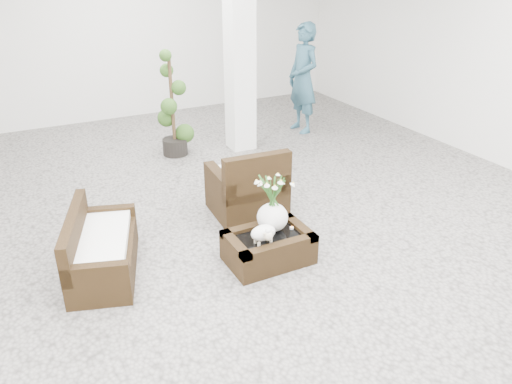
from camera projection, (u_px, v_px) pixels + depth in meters
name	position (u px, v px, depth m)	size (l,w,h in m)	color
ground	(252.00, 235.00, 6.05)	(11.00, 11.00, 0.00)	gray
column	(240.00, 43.00, 8.04)	(0.40, 0.40, 3.50)	white
coffee_table	(268.00, 248.00, 5.50)	(0.90, 0.60, 0.31)	black
sheep_figurine	(263.00, 234.00, 5.25)	(0.28, 0.23, 0.21)	white
planter_narcissus	(273.00, 197.00, 5.38)	(0.44, 0.44, 0.80)	white
tealight	(292.00, 228.00, 5.56)	(0.04, 0.04, 0.03)	white
armchair	(246.00, 180.00, 6.41)	(0.86, 0.82, 0.92)	black
loveseat	(102.00, 243.00, 5.24)	(1.29, 0.62, 0.69)	black
topiary	(172.00, 105.00, 8.11)	(0.45, 0.45, 1.70)	#274716
shopper	(303.00, 79.00, 9.19)	(0.72, 0.47, 1.97)	#2D5465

